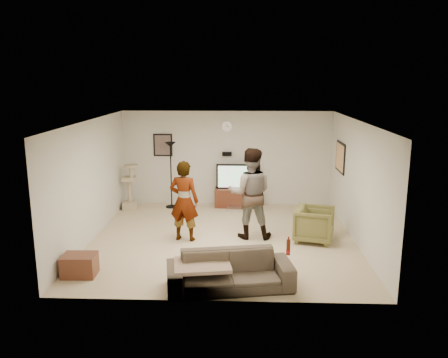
{
  "coord_description": "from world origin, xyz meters",
  "views": [
    {
      "loc": [
        0.37,
        -9.15,
        3.36
      ],
      "look_at": [
        0.02,
        0.2,
        1.26
      ],
      "focal_mm": 36.51,
      "sensor_mm": 36.0,
      "label": 1
    }
  ],
  "objects_px": {
    "person_left": "(184,201)",
    "side_table": "(80,265)",
    "sofa": "(230,271)",
    "beer_bottle": "(288,247)",
    "tv_stand": "(237,197)",
    "floor_lamp": "(171,175)",
    "tv": "(237,176)",
    "cat_tree": "(129,187)",
    "armchair": "(314,224)",
    "person_right": "(250,193)"
  },
  "relations": [
    {
      "from": "person_left",
      "to": "armchair",
      "type": "distance_m",
      "value": 2.76
    },
    {
      "from": "sofa",
      "to": "armchair",
      "type": "distance_m",
      "value": 2.83
    },
    {
      "from": "floor_lamp",
      "to": "side_table",
      "type": "bearing_deg",
      "value": -102.56
    },
    {
      "from": "floor_lamp",
      "to": "cat_tree",
      "type": "xyz_separation_m",
      "value": [
        -1.06,
        -0.22,
        -0.26
      ]
    },
    {
      "from": "floor_lamp",
      "to": "armchair",
      "type": "xyz_separation_m",
      "value": [
        3.36,
        -2.41,
        -0.5
      ]
    },
    {
      "from": "sofa",
      "to": "beer_bottle",
      "type": "distance_m",
      "value": 1.02
    },
    {
      "from": "cat_tree",
      "to": "sofa",
      "type": "bearing_deg",
      "value": -58.69
    },
    {
      "from": "armchair",
      "to": "tv",
      "type": "bearing_deg",
      "value": 48.01
    },
    {
      "from": "person_right",
      "to": "armchair",
      "type": "relative_size",
      "value": 2.44
    },
    {
      "from": "floor_lamp",
      "to": "person_left",
      "type": "relative_size",
      "value": 1.01
    },
    {
      "from": "side_table",
      "to": "armchair",
      "type": "bearing_deg",
      "value": 23.52
    },
    {
      "from": "floor_lamp",
      "to": "person_left",
      "type": "xyz_separation_m",
      "value": [
        0.64,
        -2.45,
        -0.01
      ]
    },
    {
      "from": "beer_bottle",
      "to": "sofa",
      "type": "bearing_deg",
      "value": 180.0
    },
    {
      "from": "tv_stand",
      "to": "beer_bottle",
      "type": "bearing_deg",
      "value": -79.9
    },
    {
      "from": "tv",
      "to": "person_right",
      "type": "xyz_separation_m",
      "value": [
        0.29,
        -2.36,
        0.15
      ]
    },
    {
      "from": "floor_lamp",
      "to": "beer_bottle",
      "type": "distance_m",
      "value": 5.33
    },
    {
      "from": "tv",
      "to": "tv_stand",
      "type": "bearing_deg",
      "value": 0.0
    },
    {
      "from": "tv",
      "to": "cat_tree",
      "type": "relative_size",
      "value": 0.92
    },
    {
      "from": "tv",
      "to": "person_left",
      "type": "height_order",
      "value": "person_left"
    },
    {
      "from": "tv_stand",
      "to": "sofa",
      "type": "xyz_separation_m",
      "value": [
        -0.07,
        -4.8,
        0.05
      ]
    },
    {
      "from": "person_left",
      "to": "beer_bottle",
      "type": "distance_m",
      "value": 2.95
    },
    {
      "from": "cat_tree",
      "to": "person_right",
      "type": "distance_m",
      "value": 3.69
    },
    {
      "from": "cat_tree",
      "to": "armchair",
      "type": "height_order",
      "value": "cat_tree"
    },
    {
      "from": "tv_stand",
      "to": "floor_lamp",
      "type": "height_order",
      "value": "floor_lamp"
    },
    {
      "from": "beer_bottle",
      "to": "floor_lamp",
      "type": "bearing_deg",
      "value": 118.94
    },
    {
      "from": "sofa",
      "to": "beer_bottle",
      "type": "bearing_deg",
      "value": -9.87
    },
    {
      "from": "person_left",
      "to": "side_table",
      "type": "distance_m",
      "value": 2.52
    },
    {
      "from": "tv",
      "to": "person_right",
      "type": "distance_m",
      "value": 2.38
    },
    {
      "from": "tv_stand",
      "to": "cat_tree",
      "type": "bearing_deg",
      "value": -172.71
    },
    {
      "from": "floor_lamp",
      "to": "sofa",
      "type": "xyz_separation_m",
      "value": [
        1.65,
        -4.67,
        -0.56
      ]
    },
    {
      "from": "tv",
      "to": "cat_tree",
      "type": "xyz_separation_m",
      "value": [
        -2.78,
        -0.36,
        -0.22
      ]
    },
    {
      "from": "floor_lamp",
      "to": "cat_tree",
      "type": "height_order",
      "value": "floor_lamp"
    },
    {
      "from": "floor_lamp",
      "to": "beer_bottle",
      "type": "relative_size",
      "value": 6.88
    },
    {
      "from": "floor_lamp",
      "to": "sofa",
      "type": "relative_size",
      "value": 0.85
    },
    {
      "from": "sofa",
      "to": "tv",
      "type": "bearing_deg",
      "value": 79.24
    },
    {
      "from": "cat_tree",
      "to": "person_left",
      "type": "height_order",
      "value": "person_left"
    },
    {
      "from": "tv",
      "to": "sofa",
      "type": "height_order",
      "value": "tv"
    },
    {
      "from": "tv",
      "to": "sofa",
      "type": "bearing_deg",
      "value": -90.88
    },
    {
      "from": "person_right",
      "to": "beer_bottle",
      "type": "bearing_deg",
      "value": 104.12
    },
    {
      "from": "tv_stand",
      "to": "person_left",
      "type": "height_order",
      "value": "person_left"
    },
    {
      "from": "tv",
      "to": "floor_lamp",
      "type": "xyz_separation_m",
      "value": [
        -1.72,
        -0.14,
        0.04
      ]
    },
    {
      "from": "cat_tree",
      "to": "armchair",
      "type": "distance_m",
      "value": 4.93
    },
    {
      "from": "beer_bottle",
      "to": "side_table",
      "type": "height_order",
      "value": "beer_bottle"
    },
    {
      "from": "tv_stand",
      "to": "floor_lamp",
      "type": "xyz_separation_m",
      "value": [
        -1.72,
        -0.14,
        0.61
      ]
    },
    {
      "from": "sofa",
      "to": "beer_bottle",
      "type": "height_order",
      "value": "beer_bottle"
    },
    {
      "from": "tv_stand",
      "to": "beer_bottle",
      "type": "relative_size",
      "value": 4.71
    },
    {
      "from": "person_right",
      "to": "person_left",
      "type": "bearing_deg",
      "value": 10.61
    },
    {
      "from": "floor_lamp",
      "to": "side_table",
      "type": "xyz_separation_m",
      "value": [
        -0.95,
        -4.28,
        -0.67
      ]
    },
    {
      "from": "side_table",
      "to": "tv",
      "type": "bearing_deg",
      "value": 58.78
    },
    {
      "from": "tv",
      "to": "armchair",
      "type": "relative_size",
      "value": 1.38
    }
  ]
}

